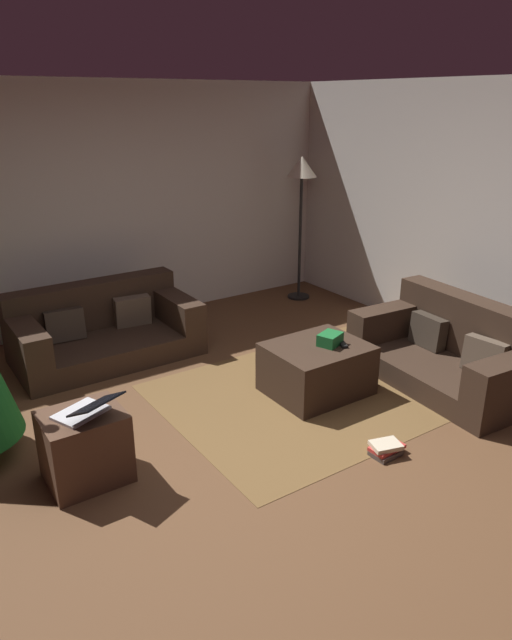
% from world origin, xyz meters
% --- Properties ---
extents(ground_plane, '(6.40, 6.40, 0.00)m').
position_xyz_m(ground_plane, '(0.00, 0.00, 0.00)').
color(ground_plane, brown).
extents(rear_partition, '(6.40, 0.12, 2.60)m').
position_xyz_m(rear_partition, '(0.00, 3.14, 1.30)').
color(rear_partition, beige).
rests_on(rear_partition, ground_plane).
extents(couch_left, '(1.73, 0.94, 0.69)m').
position_xyz_m(couch_left, '(-0.14, 2.25, 0.26)').
color(couch_left, '#332319').
rests_on(couch_left, ground_plane).
extents(couch_right, '(1.02, 1.70, 0.74)m').
position_xyz_m(couch_right, '(2.26, -0.06, 0.28)').
color(couch_right, '#332319').
rests_on(couch_right, ground_plane).
extents(ottoman, '(0.82, 0.68, 0.44)m').
position_xyz_m(ottoman, '(1.10, 0.44, 0.22)').
color(ottoman, '#332319').
rests_on(ottoman, ground_plane).
extents(gift_box, '(0.24, 0.22, 0.10)m').
position_xyz_m(gift_box, '(1.20, 0.40, 0.49)').
color(gift_box, '#19662D').
rests_on(gift_box, ottoman).
extents(tv_remote, '(0.11, 0.17, 0.02)m').
position_xyz_m(tv_remote, '(1.28, 0.34, 0.45)').
color(tv_remote, black).
rests_on(tv_remote, ottoman).
extents(side_table, '(0.52, 0.44, 0.49)m').
position_xyz_m(side_table, '(-0.97, 0.35, 0.25)').
color(side_table, '#4C3323').
rests_on(side_table, ground_plane).
extents(laptop, '(0.44, 0.47, 0.18)m').
position_xyz_m(laptop, '(-0.94, 0.29, 0.55)').
color(laptop, silver).
rests_on(laptop, side_table).
extents(book_stack, '(0.27, 0.21, 0.10)m').
position_xyz_m(book_stack, '(0.90, -0.58, 0.05)').
color(book_stack, '#4C423D').
rests_on(book_stack, ground_plane).
extents(corner_lamp, '(0.36, 0.36, 1.76)m').
position_xyz_m(corner_lamp, '(2.58, 2.57, 1.51)').
color(corner_lamp, black).
rests_on(corner_lamp, ground_plane).
extents(area_rug, '(2.60, 2.00, 0.01)m').
position_xyz_m(area_rug, '(1.10, 0.44, 0.00)').
color(area_rug, brown).
rests_on(area_rug, ground_plane).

